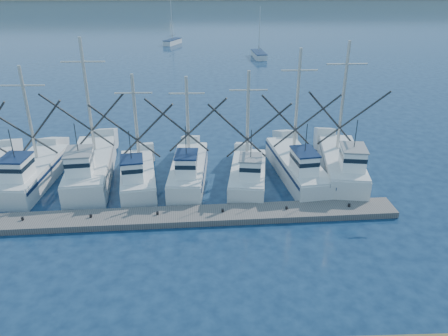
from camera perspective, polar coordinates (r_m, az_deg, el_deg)
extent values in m
plane|color=#0C1E37|center=(22.41, 7.44, -14.79)|extent=(500.00, 500.00, 0.00)
cube|color=#655F5A|center=(27.21, -8.65, -6.39)|extent=(29.76, 3.36, 0.40)
cube|color=silver|center=(33.83, -23.75, -0.85)|extent=(3.22, 8.02, 1.38)
cube|color=white|center=(31.58, -25.42, -0.10)|extent=(1.69, 2.02, 1.50)
cylinder|color=#B7B2A8|center=(33.58, -24.19, 6.44)|extent=(0.22, 0.22, 6.78)
cube|color=silver|center=(32.97, -16.93, -0.16)|extent=(3.73, 9.23, 1.62)
cube|color=white|center=(30.33, -18.30, 0.64)|extent=(1.82, 2.35, 1.50)
cylinder|color=#B7B2A8|center=(32.69, -17.39, 8.84)|extent=(0.22, 0.22, 8.25)
cube|color=silver|center=(31.31, -11.16, -1.23)|extent=(3.34, 7.03, 1.28)
cube|color=white|center=(29.18, -11.87, -0.30)|extent=(1.58, 1.84, 1.50)
cylinder|color=#B7B2A8|center=(30.91, -11.45, 6.13)|extent=(0.22, 0.22, 6.42)
cube|color=silver|center=(31.27, -4.64, -0.64)|extent=(2.66, 7.71, 1.47)
cube|color=white|center=(28.88, -4.89, 0.33)|extent=(1.41, 1.92, 1.50)
cylinder|color=#B7B2A8|center=(31.08, -4.78, 6.54)|extent=(0.22, 0.22, 5.91)
cube|color=silver|center=(30.93, 3.12, -1.10)|extent=(3.19, 6.83, 1.27)
cube|color=white|center=(28.82, 3.47, -0.12)|extent=(1.57, 1.77, 1.50)
cylinder|color=#B7B2A8|center=(30.45, 3.12, 6.52)|extent=(0.22, 0.22, 6.63)
cube|color=silver|center=(32.34, 9.44, -0.04)|extent=(3.50, 8.91, 1.44)
cube|color=white|center=(29.76, 10.42, 0.69)|extent=(1.63, 2.28, 1.50)
cylinder|color=#B7B2A8|center=(32.09, 9.53, 8.46)|extent=(0.22, 0.22, 7.66)
cube|color=silver|center=(32.91, 15.03, 0.12)|extent=(3.70, 8.58, 1.70)
cube|color=white|center=(30.42, 16.43, 1.15)|extent=(1.76, 2.21, 1.50)
cylinder|color=#B7B2A8|center=(32.55, 15.29, 8.87)|extent=(0.22, 0.22, 7.90)
cube|color=silver|center=(75.14, 4.57, 14.49)|extent=(2.19, 5.53, 0.90)
cylinder|color=#B7B2A8|center=(74.79, 4.66, 17.58)|extent=(0.12, 0.12, 7.20)
cube|color=silver|center=(88.58, -6.75, 16.03)|extent=(3.41, 5.03, 0.90)
cylinder|color=#B7B2A8|center=(88.33, -6.87, 18.65)|extent=(0.12, 0.12, 7.20)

